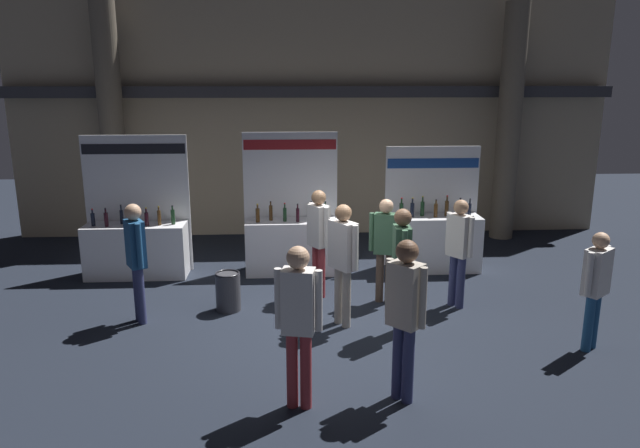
# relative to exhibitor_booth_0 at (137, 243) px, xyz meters

# --- Properties ---
(ground_plane) EXTENTS (26.31, 26.31, 0.00)m
(ground_plane) POSITION_rel_exhibitor_booth_0_xyz_m (3.30, -2.31, -0.61)
(ground_plane) COLOR black
(hall_colonnade) EXTENTS (13.15, 1.07, 5.81)m
(hall_colonnade) POSITION_rel_exhibitor_booth_0_xyz_m (3.30, 2.83, 2.26)
(hall_colonnade) COLOR gray
(hall_colonnade) RESTS_ON ground_plane
(exhibitor_booth_0) EXTENTS (1.86, 0.66, 2.51)m
(exhibitor_booth_0) POSITION_rel_exhibitor_booth_0_xyz_m (0.00, 0.00, 0.00)
(exhibitor_booth_0) COLOR white
(exhibitor_booth_0) RESTS_ON ground_plane
(exhibitor_booth_1) EXTENTS (1.72, 0.66, 2.54)m
(exhibitor_booth_1) POSITION_rel_exhibitor_booth_0_xyz_m (2.77, 0.05, 0.01)
(exhibitor_booth_1) COLOR white
(exhibitor_booth_1) RESTS_ON ground_plane
(exhibitor_booth_2) EXTENTS (1.75, 0.66, 2.27)m
(exhibitor_booth_2) POSITION_rel_exhibitor_booth_0_xyz_m (5.41, 0.05, -0.00)
(exhibitor_booth_2) COLOR white
(exhibitor_booth_2) RESTS_ON ground_plane
(trash_bin) EXTENTS (0.38, 0.38, 0.61)m
(trash_bin) POSITION_rel_exhibitor_booth_0_xyz_m (1.78, -1.75, -0.30)
(trash_bin) COLOR #38383D
(trash_bin) RESTS_ON ground_plane
(visitor_0) EXTENTS (0.24, 0.50, 1.79)m
(visitor_0) POSITION_rel_exhibitor_booth_0_xyz_m (4.25, -2.74, 0.45)
(visitor_0) COLOR #ADA393
(visitor_0) RESTS_ON ground_plane
(visitor_1) EXTENTS (0.50, 0.29, 1.68)m
(visitor_1) POSITION_rel_exhibitor_booth_0_xyz_m (4.23, -1.54, 0.38)
(visitor_1) COLOR #47382D
(visitor_1) RESTS_ON ground_plane
(visitor_2) EXTENTS (0.41, 0.52, 1.79)m
(visitor_2) POSITION_rel_exhibitor_booth_0_xyz_m (3.48, -2.41, 0.47)
(visitor_2) COLOR #ADA393
(visitor_2) RESTS_ON ground_plane
(visitor_3) EXTENTS (0.36, 0.44, 1.71)m
(visitor_3) POSITION_rel_exhibitor_booth_0_xyz_m (5.32, -1.80, 0.40)
(visitor_3) COLOR navy
(visitor_3) RESTS_ON ground_plane
(visitor_4) EXTENTS (0.41, 0.42, 1.85)m
(visitor_4) POSITION_rel_exhibitor_booth_0_xyz_m (3.95, -4.48, 0.50)
(visitor_4) COLOR navy
(visitor_4) RESTS_ON ground_plane
(visitor_5) EXTENTS (0.37, 0.45, 1.77)m
(visitor_5) POSITION_rel_exhibitor_booth_0_xyz_m (3.21, -1.22, 0.44)
(visitor_5) COLOR maroon
(visitor_5) RESTS_ON ground_plane
(visitor_6) EXTENTS (0.36, 0.46, 1.77)m
(visitor_6) POSITION_rel_exhibitor_booth_0_xyz_m (0.54, -2.14, 0.45)
(visitor_6) COLOR navy
(visitor_6) RESTS_ON ground_plane
(visitor_7) EXTENTS (0.44, 0.41, 1.59)m
(visitor_7) POSITION_rel_exhibitor_booth_0_xyz_m (6.66, -3.38, 0.33)
(visitor_7) COLOR navy
(visitor_7) RESTS_ON ground_plane
(visitor_8) EXTENTS (0.50, 0.30, 1.82)m
(visitor_8) POSITION_rel_exhibitor_booth_0_xyz_m (2.81, -4.56, 0.48)
(visitor_8) COLOR maroon
(visitor_8) RESTS_ON ground_plane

